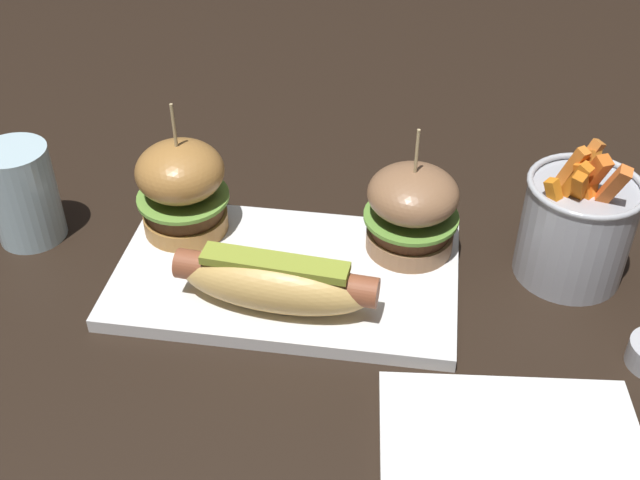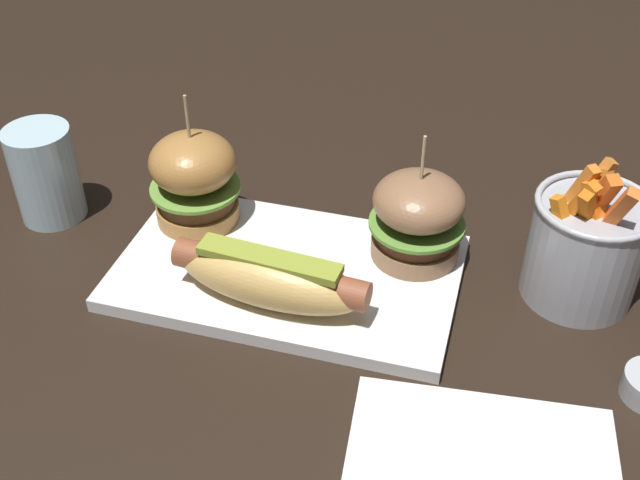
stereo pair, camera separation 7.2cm
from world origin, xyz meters
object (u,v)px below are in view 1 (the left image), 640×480
platter_main (287,275)px  slider_left (182,188)px  water_glass (23,194)px  hot_dog (279,281)px  fries_bucket (576,226)px  slider_right (412,210)px

platter_main → slider_left: (-0.11, 0.05, 0.06)m
water_glass → platter_main: bearing=-6.8°
hot_dog → fries_bucket: 0.29m
hot_dog → slider_left: slider_left is taller
slider_left → slider_right: size_ratio=1.07×
hot_dog → water_glass: water_glass is taller
slider_left → slider_right: bearing=0.6°
slider_right → platter_main: bearing=-155.0°
platter_main → fries_bucket: 0.28m
slider_right → water_glass: 0.39m
platter_main → fries_bucket: bearing=11.5°
slider_left → fries_bucket: bearing=0.6°
hot_dog → fries_bucket: (0.27, 0.10, 0.01)m
slider_right → fries_bucket: slider_right is taller
hot_dog → slider_right: 0.15m
platter_main → fries_bucket: (0.27, 0.05, 0.05)m
hot_dog → slider_right: (0.11, 0.10, 0.02)m
slider_left → water_glass: slider_left is taller
hot_dog → fries_bucket: bearing=21.3°
slider_right → fries_bucket: size_ratio=0.93×
hot_dog → water_glass: bearing=163.7°
slider_left → fries_bucket: size_ratio=0.99×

